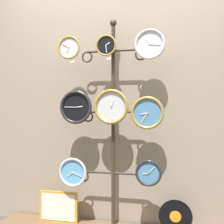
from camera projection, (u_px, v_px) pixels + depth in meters
name	position (u px, v px, depth m)	size (l,w,h in m)	color
shop_wall	(117.00, 84.00, 3.07)	(4.40, 0.04, 2.80)	gray
display_stand	(113.00, 154.00, 2.91)	(0.70, 0.33, 1.99)	#382D1E
clock_top_left	(69.00, 48.00, 2.92)	(0.22, 0.04, 0.22)	silver
clock_top_center	(106.00, 45.00, 2.85)	(0.20, 0.04, 0.20)	black
clock_top_right	(150.00, 44.00, 2.75)	(0.28, 0.04, 0.28)	silver
clock_middle_left	(76.00, 107.00, 2.91)	(0.31, 0.04, 0.31)	black
clock_middle_center	(111.00, 107.00, 2.83)	(0.32, 0.04, 0.32)	silver
clock_middle_right	(147.00, 113.00, 2.75)	(0.29, 0.04, 0.29)	#4C84B2
clock_bottom_left	(73.00, 172.00, 2.90)	(0.27, 0.04, 0.27)	#60A8DB
clock_bottom_right	(149.00, 173.00, 2.74)	(0.23, 0.04, 0.23)	#4C84B2
vinyl_record	(175.00, 216.00, 2.74)	(0.29, 0.01, 0.29)	black
picture_frame	(58.00, 207.00, 3.00)	(0.39, 0.02, 0.30)	gold
price_tag_upper	(72.00, 61.00, 2.91)	(0.04, 0.00, 0.03)	white
price_tag_mid	(109.00, 58.00, 2.84)	(0.04, 0.00, 0.03)	white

